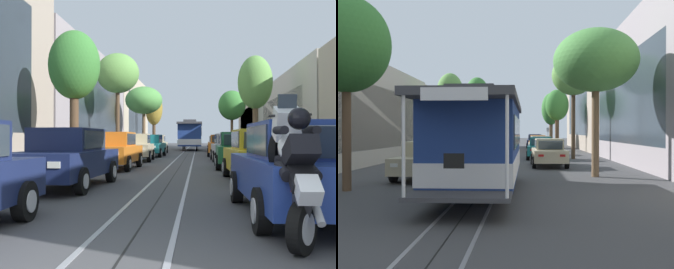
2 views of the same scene
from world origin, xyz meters
TOP-DOWN VIEW (x-y plane):
  - ground_plane at (0.00, 25.23)m, footprint 160.00×160.00m
  - trolley_track_rails at (0.00, 29.54)m, footprint 1.14×71.09m
  - building_facade_left at (-9.91, 30.22)m, footprint 5.84×62.79m
  - parked_car_navy_near_left at (-2.73, 1.78)m, footprint 2.04×4.38m
  - parked_car_navy_second_left at (-2.66, 7.38)m, footprint 2.11×4.41m
  - parked_car_orange_mid_left at (-2.76, 13.74)m, footprint 2.06×4.39m
  - parked_car_beige_fourth_left at (-2.76, 19.78)m, footprint 2.12×4.41m
  - parked_car_teal_fifth_left at (-2.59, 25.24)m, footprint 2.10×4.40m
  - parked_car_beige_sixth_left at (-2.82, 31.16)m, footprint 2.05×4.38m
  - parked_car_blue_near_right at (2.55, 3.85)m, footprint 2.09×4.40m
  - parked_car_yellow_second_right at (2.72, 9.26)m, footprint 2.08×4.39m
  - parked_car_green_mid_right at (2.58, 14.53)m, footprint 2.07×4.39m
  - parked_car_silver_fourth_right at (2.61, 20.12)m, footprint 2.04×4.38m
  - parked_car_orange_fifth_right at (2.54, 26.22)m, footprint 2.14×4.42m
  - parked_car_orange_sixth_right at (2.77, 32.17)m, footprint 2.13×4.42m
  - parked_car_beige_far_right at (2.77, 37.10)m, footprint 2.10×4.40m
  - street_tree_kerb_left_near at (-4.83, 2.53)m, footprint 2.42×2.33m
  - street_tree_kerb_left_second at (-4.67, 14.23)m, footprint 2.31×1.99m
  - street_tree_kerb_left_mid at (-4.95, 25.11)m, footprint 3.11×2.67m
  - street_tree_kerb_left_fourth at (-4.57, 36.15)m, footprint 3.73×4.06m
  - street_tree_kerb_right_near at (4.61, 3.83)m, footprint 3.03×3.25m
  - street_tree_kerb_right_second at (4.50, 22.54)m, footprint 2.21×2.27m
  - street_tree_kerb_right_mid at (4.56, 40.66)m, footprint 2.97×2.86m
  - cable_car_trolley at (0.00, 40.64)m, footprint 2.62×9.14m
  - motorcycle_with_rider at (2.02, 1.96)m, footprint 0.47×1.82m
  - pedestrian_on_left_pavement at (6.23, 4.89)m, footprint 0.55×0.40m
  - pedestrian_on_right_pavement at (5.62, 4.16)m, footprint 0.55×0.23m
  - street_sign_post at (-4.27, 5.46)m, footprint 0.36×0.09m

SIDE VIEW (x-z plane):
  - ground_plane at x=0.00m, z-range 0.00..0.00m
  - trolley_track_rails at x=0.00m, z-range 0.00..0.01m
  - parked_car_navy_near_left at x=-2.73m, z-range 0.01..1.59m
  - parked_car_navy_second_left at x=-2.66m, z-range 0.01..1.59m
  - parked_car_orange_mid_left at x=-2.76m, z-range 0.01..1.59m
  - parked_car_beige_fourth_left at x=-2.76m, z-range 0.01..1.59m
  - parked_car_teal_fifth_left at x=-2.59m, z-range 0.01..1.59m
  - parked_car_beige_sixth_left at x=-2.82m, z-range 0.01..1.59m
  - parked_car_blue_near_right at x=2.55m, z-range 0.01..1.59m
  - parked_car_yellow_second_right at x=2.72m, z-range 0.01..1.59m
  - parked_car_green_mid_right at x=2.58m, z-range 0.01..1.59m
  - parked_car_silver_fourth_right at x=2.61m, z-range 0.01..1.59m
  - parked_car_orange_fifth_right at x=2.54m, z-range 0.01..1.59m
  - parked_car_orange_sixth_right at x=2.77m, z-range 0.01..1.59m
  - parked_car_beige_far_right at x=2.77m, z-range 0.01..1.59m
  - pedestrian_on_right_pavement at x=5.62m, z-range 0.10..1.65m
  - pedestrian_on_left_pavement at x=6.23m, z-range 0.12..1.86m
  - motorcycle_with_rider at x=2.02m, z-range 0.04..1.93m
  - street_sign_post at x=-4.27m, z-range 0.31..2.78m
  - cable_car_trolley at x=0.00m, z-range 0.02..3.30m
  - street_tree_kerb_left_second at x=-4.67m, z-range 1.42..7.56m
  - building_facade_left at x=-9.91m, z-range -0.49..9.97m
  - street_tree_kerb_left_near at x=-4.83m, z-range 1.30..8.20m
  - street_tree_kerb_right_second at x=4.50m, z-range 1.52..8.14m
  - street_tree_kerb_right_mid at x=4.56m, z-range 1.63..8.21m
  - street_tree_kerb_left_fourth at x=-4.57m, z-range 1.84..8.35m
  - street_tree_kerb_left_mid at x=-4.95m, z-range 2.24..9.71m
  - street_tree_kerb_right_near at x=4.61m, z-range 2.12..10.94m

